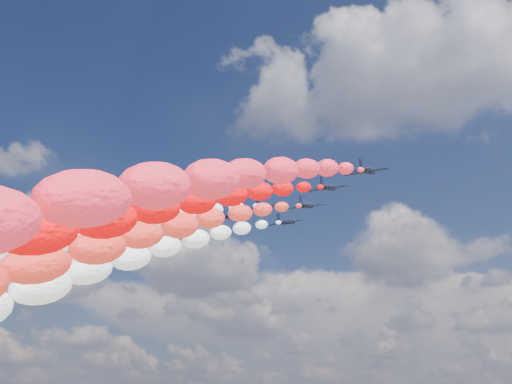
% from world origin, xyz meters
% --- Properties ---
extents(jet_0, '(9.23, 12.15, 5.56)m').
position_xyz_m(jet_0, '(-24.19, -3.67, 97.87)').
color(jet_0, black).
extents(jet_1, '(9.06, 12.03, 5.56)m').
position_xyz_m(jet_1, '(-17.31, 2.26, 97.87)').
color(jet_1, black).
extents(jet_2, '(8.98, 11.98, 5.56)m').
position_xyz_m(jet_2, '(-10.14, 11.93, 97.87)').
color(jet_2, black).
extents(trail_2, '(6.57, 130.39, 55.90)m').
position_xyz_m(trail_2, '(-10.14, -54.60, 71.87)').
color(trail_2, '#2A76ED').
extents(jet_3, '(8.76, 11.82, 5.56)m').
position_xyz_m(jet_3, '(0.26, 8.16, 97.87)').
color(jet_3, black).
extents(trail_3, '(6.57, 130.39, 55.90)m').
position_xyz_m(trail_3, '(0.26, -58.38, 71.87)').
color(trail_3, white).
extents(jet_4, '(9.24, 12.16, 5.56)m').
position_xyz_m(jet_4, '(-0.47, 22.01, 97.87)').
color(jet_4, black).
extents(trail_4, '(6.57, 130.39, 55.90)m').
position_xyz_m(trail_4, '(-0.47, -44.53, 71.87)').
color(trail_4, white).
extents(jet_5, '(9.23, 12.15, 5.56)m').
position_xyz_m(jet_5, '(8.64, 11.94, 97.87)').
color(jet_5, black).
extents(trail_5, '(6.57, 130.39, 55.90)m').
position_xyz_m(trail_5, '(8.64, -54.59, 71.87)').
color(trail_5, red).
extents(jet_6, '(8.72, 11.79, 5.56)m').
position_xyz_m(jet_6, '(17.10, 2.42, 97.87)').
color(jet_6, black).
extents(trail_6, '(6.57, 130.39, 55.90)m').
position_xyz_m(trail_6, '(17.10, -64.12, 71.87)').
color(trail_6, '#F60408').
extents(jet_7, '(8.64, 11.74, 5.56)m').
position_xyz_m(jet_7, '(27.23, -3.67, 97.87)').
color(jet_7, black).
extents(trail_7, '(6.57, 130.39, 55.90)m').
position_xyz_m(trail_7, '(27.23, -70.20, 71.87)').
color(trail_7, red).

